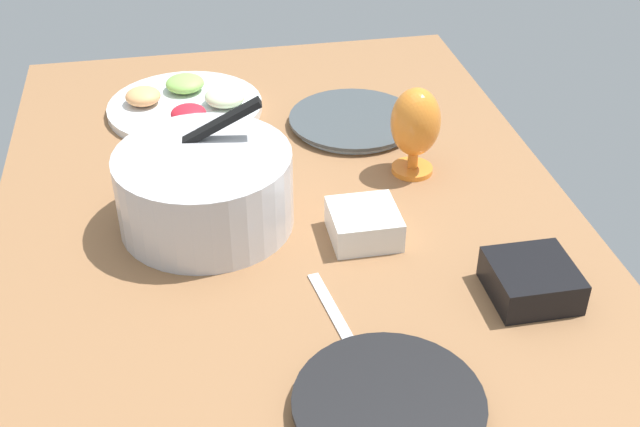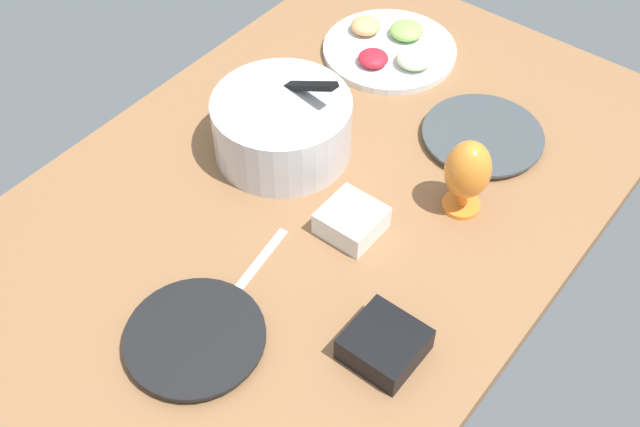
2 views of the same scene
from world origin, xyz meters
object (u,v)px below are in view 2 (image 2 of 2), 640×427
object	(u,v)px
mixing_bowl	(282,124)
dinner_plate_right	(483,136)
dinner_plate_left	(195,339)
hurricane_glass_orange	(467,172)
square_bowl_white	(352,220)
fruit_platter	(391,48)
square_bowl_black	(385,343)

from	to	relation	value
mixing_bowl	dinner_plate_right	bearing A→B (deg)	-47.49
dinner_plate_left	hurricane_glass_orange	xyz separation A→B (cm)	(58.33, -20.09, 8.94)
mixing_bowl	hurricane_glass_orange	world-z (taller)	mixing_bowl
dinner_plate_left	square_bowl_white	bearing A→B (deg)	-8.54
dinner_plate_right	hurricane_glass_orange	xyz separation A→B (cm)	(-20.58, -7.02, 9.22)
dinner_plate_left	fruit_platter	xyz separation A→B (cm)	(92.17, 21.43, 0.45)
square_bowl_black	hurricane_glass_orange	bearing A→B (deg)	11.26
dinner_plate_right	square_bowl_white	size ratio (longest dim) A/B	2.39
dinner_plate_left	hurricane_glass_orange	world-z (taller)	hurricane_glass_orange
dinner_plate_left	mixing_bowl	world-z (taller)	mixing_bowl
fruit_platter	square_bowl_black	size ratio (longest dim) A/B	2.63
dinner_plate_right	mixing_bowl	size ratio (longest dim) A/B	0.90
square_bowl_white	fruit_platter	bearing A→B (deg)	27.22
hurricane_glass_orange	square_bowl_black	distance (cm)	40.40
mixing_bowl	fruit_platter	size ratio (longest dim) A/B	0.90
mixing_bowl	fruit_platter	world-z (taller)	mixing_bowl
fruit_platter	hurricane_glass_orange	size ratio (longest dim) A/B	1.92
dinner_plate_left	square_bowl_black	world-z (taller)	square_bowl_black
fruit_platter	hurricane_glass_orange	xyz separation A→B (cm)	(-33.84, -41.53, 8.49)
hurricane_glass_orange	square_bowl_white	world-z (taller)	hurricane_glass_orange
dinner_plate_left	square_bowl_white	world-z (taller)	square_bowl_white
square_bowl_white	square_bowl_black	world-z (taller)	square_bowl_black
dinner_plate_left	fruit_platter	world-z (taller)	fruit_platter
hurricane_glass_orange	square_bowl_white	distance (cm)	25.00
dinner_plate_right	mixing_bowl	distance (cm)	45.48
dinner_plate_left	dinner_plate_right	bearing A→B (deg)	-9.41
mixing_bowl	square_bowl_white	world-z (taller)	mixing_bowl
dinner_plate_left	square_bowl_white	xyz separation A→B (cm)	(39.08, -5.87, 1.72)
dinner_plate_right	square_bowl_black	bearing A→B (deg)	-166.07
dinner_plate_left	square_bowl_black	bearing A→B (deg)	-55.24
dinner_plate_right	fruit_platter	bearing A→B (deg)	68.99
fruit_platter	mixing_bowl	bearing A→B (deg)	-178.26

